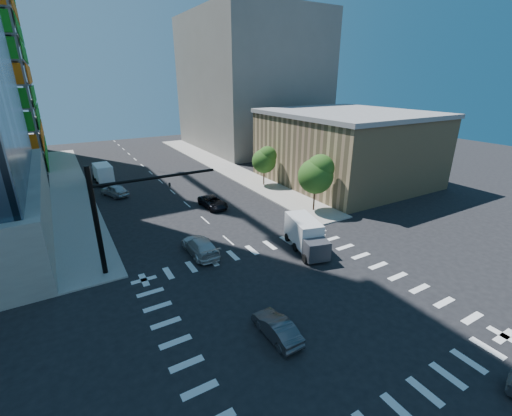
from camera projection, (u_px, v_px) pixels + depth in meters
ground at (302, 305)px, 24.45m from camera, size 160.00×160.00×0.00m
road_markings at (302, 305)px, 24.44m from camera, size 20.00×20.00×0.01m
sidewalk_ne at (222, 166)px, 62.55m from camera, size 5.00×60.00×0.15m
sidewalk_nw at (69, 186)px, 50.71m from camera, size 5.00×60.00×0.15m
commercial_building at (346, 147)px, 52.10m from camera, size 20.50×22.50×10.60m
bg_building_ne at (250, 83)px, 76.52m from camera, size 24.00×30.00×28.00m
signal_mast_nw at (115, 209)px, 27.01m from camera, size 10.20×0.40×9.00m
tree_south at (317, 174)px, 39.95m from camera, size 4.16×4.16×6.82m
tree_north at (265, 159)px, 50.00m from camera, size 3.54×3.52×5.78m
car_nb_far at (213, 202)px, 42.55m from camera, size 2.52×5.02×1.36m
car_sb_near at (200, 246)px, 31.26m from camera, size 2.21×5.41×1.57m
car_sb_mid at (115, 190)px, 46.66m from camera, size 3.58×5.08×1.61m
car_sb_cross at (277, 328)px, 21.22m from camera, size 1.44×4.01×1.32m
box_truck_near at (307, 238)px, 31.65m from camera, size 3.65×5.89×2.87m
box_truck_far at (103, 174)px, 52.63m from camera, size 2.61×5.68×2.93m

